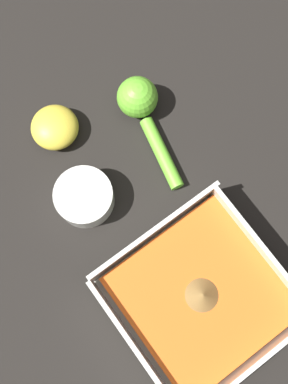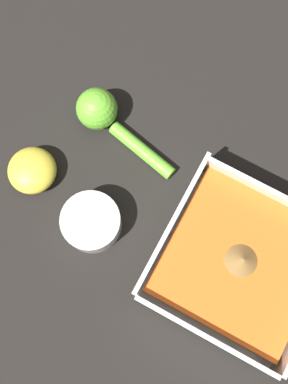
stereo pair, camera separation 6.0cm
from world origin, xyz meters
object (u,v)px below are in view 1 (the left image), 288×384
at_px(square_dish, 198,298).
at_px(lemon_squeezer, 142,107).
at_px(spice_bowl, 85,198).
at_px(lemon_half, 55,128).

distance_m(square_dish, lemon_squeezer, 0.27).
bearing_deg(spice_bowl, square_dish, 102.10).
bearing_deg(lemon_squeezer, lemon_half, 78.86).
xyz_separation_m(spice_bowl, lemon_squeezer, (-0.14, -0.06, 0.01)).
distance_m(square_dish, lemon_half, 0.30).
relative_size(square_dish, lemon_squeezer, 1.23).
bearing_deg(square_dish, spice_bowl, -77.90).
bearing_deg(square_dish, lemon_half, -86.60).
xyz_separation_m(square_dish, lemon_squeezer, (-0.10, -0.25, 0.00)).
xyz_separation_m(spice_bowl, lemon_half, (-0.02, -0.11, 0.00)).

